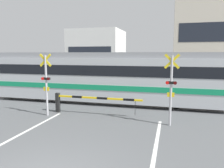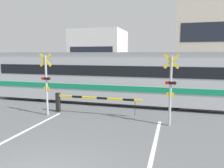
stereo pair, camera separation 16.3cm
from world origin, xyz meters
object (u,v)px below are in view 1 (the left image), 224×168
Objects in this scene: crossing_signal_right at (171,86)px; pedestrian at (136,79)px; crossing_barrier_far at (150,86)px; crossing_barrier_near at (81,100)px; commuter_train at (104,76)px; crossing_signal_left at (46,82)px.

crossing_signal_right is 1.83× the size of pedestrian.
crossing_barrier_near is at bearing -116.21° from crossing_barrier_far.
commuter_train is 4.61× the size of crossing_signal_right.
pedestrian is at bearing 108.10° from crossing_signal_right.
crossing_barrier_near is (-0.35, -3.17, -1.03)m from commuter_train.
crossing_barrier_far is 1.49× the size of crossing_signal_left.
crossing_barrier_near is 1.49× the size of crossing_signal_left.
crossing_barrier_far is at bearing 102.83° from crossing_signal_right.
crossing_signal_left reaches higher than crossing_barrier_far.
crossing_barrier_near is at bearing -100.43° from pedestrian.
crossing_signal_right reaches higher than pedestrian.
crossing_signal_right is (4.35, -3.94, 0.01)m from commuter_train.
crossing_signal_right reaches higher than crossing_barrier_far.
commuter_train is at bearing -131.33° from crossing_barrier_far.
crossing_signal_left is at bearing 180.00° from crossing_signal_right.
commuter_train is 3.35m from crossing_barrier_near.
crossing_signal_left is 10.04m from pedestrian.
crossing_barrier_near is 7.01m from crossing_barrier_far.
crossing_barrier_far is at bearing 63.79° from crossing_barrier_near.
commuter_train is at bearing 137.84° from crossing_signal_right.
commuter_train is 3.10× the size of crossing_barrier_far.
pedestrian reaches higher than crossing_barrier_near.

